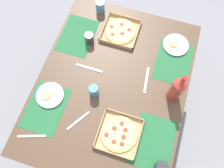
{
  "coord_description": "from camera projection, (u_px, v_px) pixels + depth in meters",
  "views": [
    {
      "loc": [
        -0.6,
        -0.19,
        2.29
      ],
      "look_at": [
        0.0,
        0.0,
        0.73
      ],
      "focal_mm": 36.96,
      "sensor_mm": 36.0,
      "label": 1
    }
  ],
  "objects": [
    {
      "name": "ground_plane",
      "position": [
        112.0,
        111.0,
        2.36
      ],
      "size": [
        6.0,
        6.0,
        0.0
      ],
      "primitive_type": "plane",
      "color": "gray"
    },
    {
      "name": "dining_table",
      "position": [
        112.0,
        89.0,
        1.78
      ],
      "size": [
        1.4,
        1.08,
        0.73
      ],
      "color": "#3F3328",
      "rests_on": "ground_plane"
    },
    {
      "name": "placemat_near_left",
      "position": [
        154.0,
        142.0,
        1.53
      ],
      "size": [
        0.36,
        0.26,
        0.0
      ],
      "primitive_type": "cube",
      "color": "#236638",
      "rests_on": "dining_table"
    },
    {
      "name": "placemat_near_right",
      "position": [
        173.0,
        62.0,
        1.75
      ],
      "size": [
        0.36,
        0.26,
        0.0
      ],
      "primitive_type": "cube",
      "color": "#236638",
      "rests_on": "dining_table"
    },
    {
      "name": "placemat_far_left",
      "position": [
        45.0,
        108.0,
        1.62
      ],
      "size": [
        0.36,
        0.26,
        0.0
      ],
      "primitive_type": "cube",
      "color": "#236638",
      "rests_on": "dining_table"
    },
    {
      "name": "placemat_far_right",
      "position": [
        77.0,
        35.0,
        1.84
      ],
      "size": [
        0.36,
        0.26,
        0.0
      ],
      "primitive_type": "cube",
      "color": "#236638",
      "rests_on": "dining_table"
    },
    {
      "name": "pizza_box_center",
      "position": [
        120.0,
        31.0,
        1.84
      ],
      "size": [
        0.28,
        0.28,
        0.04
      ],
      "color": "tan",
      "rests_on": "dining_table"
    },
    {
      "name": "pizza_box_corner_right",
      "position": [
        119.0,
        134.0,
        1.54
      ],
      "size": [
        0.28,
        0.28,
        0.04
      ],
      "color": "tan",
      "rests_on": "dining_table"
    },
    {
      "name": "plate_far_right",
      "position": [
        50.0,
        95.0,
        1.64
      ],
      "size": [
        0.2,
        0.2,
        0.03
      ],
      "color": "white",
      "rests_on": "dining_table"
    },
    {
      "name": "plate_far_left",
      "position": [
        175.0,
        45.0,
        1.8
      ],
      "size": [
        0.2,
        0.2,
        0.03
      ],
      "color": "white",
      "rests_on": "dining_table"
    },
    {
      "name": "soda_bottle",
      "position": [
        177.0,
        89.0,
        1.53
      ],
      "size": [
        0.09,
        0.09,
        0.32
      ],
      "color": "#B2382D",
      "rests_on": "dining_table"
    },
    {
      "name": "cup_clear_right",
      "position": [
        94.0,
        91.0,
        1.61
      ],
      "size": [
        0.07,
        0.07,
        0.11
      ],
      "primitive_type": "cylinder",
      "color": "teal",
      "rests_on": "dining_table"
    },
    {
      "name": "cup_dark",
      "position": [
        89.0,
        38.0,
        1.78
      ],
      "size": [
        0.07,
        0.07,
        0.09
      ],
      "primitive_type": "cylinder",
      "color": "#333338",
      "rests_on": "dining_table"
    },
    {
      "name": "cup_spare",
      "position": [
        161.0,
        167.0,
        1.43
      ],
      "size": [
        0.07,
        0.07,
        0.09
      ],
      "primitive_type": "cylinder",
      "color": "#333338",
      "rests_on": "dining_table"
    },
    {
      "name": "cup_clear_left",
      "position": [
        100.0,
        7.0,
        1.89
      ],
      "size": [
        0.07,
        0.07,
        0.1
      ],
      "primitive_type": "cylinder",
      "color": "teal",
      "rests_on": "dining_table"
    },
    {
      "name": "knife_by_far_right",
      "position": [
        146.0,
        80.0,
        1.69
      ],
      "size": [
        0.21,
        0.04,
        0.0
      ],
      "primitive_type": "cube",
      "rotation": [
        0.0,
        0.0,
        3.25
      ],
      "color": "#B7B7BC",
      "rests_on": "dining_table"
    },
    {
      "name": "knife_by_far_left",
      "position": [
        89.0,
        68.0,
        1.73
      ],
      "size": [
        0.02,
        0.21,
        0.0
      ],
      "primitive_type": "cube",
      "rotation": [
        0.0,
        0.0,
        1.57
      ],
      "color": "#B7B7BC",
      "rests_on": "dining_table"
    },
    {
      "name": "fork_by_near_right",
      "position": [
        32.0,
        136.0,
        1.54
      ],
      "size": [
        0.08,
        0.18,
        0.0
      ],
      "primitive_type": "cube",
      "rotation": [
        0.0,
        0.0,
        5.04
      ],
      "color": "#B7B7BC",
      "rests_on": "dining_table"
    },
    {
      "name": "fork_by_near_left",
      "position": [
        78.0,
        121.0,
        1.58
      ],
      "size": [
        0.17,
        0.12,
        0.0
      ],
      "primitive_type": "cube",
      "rotation": [
        0.0,
        0.0,
        5.72
      ],
      "color": "#B7B7BC",
      "rests_on": "dining_table"
    }
  ]
}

